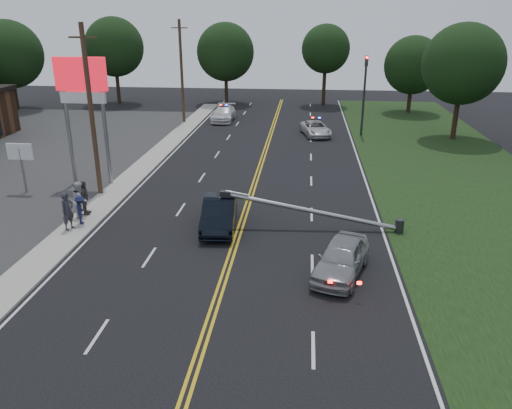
# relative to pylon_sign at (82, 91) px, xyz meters

# --- Properties ---
(ground) EXTENTS (120.00, 120.00, 0.00)m
(ground) POSITION_rel_pylon_sign_xyz_m (10.50, -14.00, -6.00)
(ground) COLOR black
(ground) RESTS_ON ground
(sidewalk) EXTENTS (1.80, 70.00, 0.12)m
(sidewalk) POSITION_rel_pylon_sign_xyz_m (2.10, -4.00, -5.94)
(sidewalk) COLOR #AAA599
(sidewalk) RESTS_ON ground
(grass_verge) EXTENTS (12.00, 80.00, 0.01)m
(grass_verge) POSITION_rel_pylon_sign_xyz_m (24.00, -4.00, -5.99)
(grass_verge) COLOR black
(grass_verge) RESTS_ON ground
(centerline_yellow) EXTENTS (0.36, 80.00, 0.00)m
(centerline_yellow) POSITION_rel_pylon_sign_xyz_m (10.50, -4.00, -5.99)
(centerline_yellow) COLOR gold
(centerline_yellow) RESTS_ON ground
(pylon_sign) EXTENTS (3.20, 0.35, 8.00)m
(pylon_sign) POSITION_rel_pylon_sign_xyz_m (0.00, 0.00, 0.00)
(pylon_sign) COLOR gray
(pylon_sign) RESTS_ON ground
(small_sign) EXTENTS (1.60, 0.14, 3.10)m
(small_sign) POSITION_rel_pylon_sign_xyz_m (-3.50, -2.00, -3.66)
(small_sign) COLOR gray
(small_sign) RESTS_ON ground
(traffic_signal) EXTENTS (0.28, 0.41, 7.05)m
(traffic_signal) POSITION_rel_pylon_sign_xyz_m (18.80, 16.00, -1.79)
(traffic_signal) COLOR #2D2D30
(traffic_signal) RESTS_ON ground
(fallen_streetlight) EXTENTS (9.36, 0.44, 1.91)m
(fallen_streetlight) POSITION_rel_pylon_sign_xyz_m (14.69, -6.00, -5.08)
(fallen_streetlight) COLOR #2D2D30
(fallen_streetlight) RESTS_ON ground
(utility_pole_mid) EXTENTS (1.60, 0.28, 10.00)m
(utility_pole_mid) POSITION_rel_pylon_sign_xyz_m (1.30, -2.00, -0.91)
(utility_pole_mid) COLOR #382619
(utility_pole_mid) RESTS_ON ground
(utility_pole_far) EXTENTS (1.60, 0.28, 10.00)m
(utility_pole_far) POSITION_rel_pylon_sign_xyz_m (1.30, 20.00, -0.91)
(utility_pole_far) COLOR #382619
(utility_pole_far) RESTS_ON ground
(tree_4) EXTENTS (7.55, 7.55, 9.98)m
(tree_4) POSITION_rel_pylon_sign_xyz_m (-20.00, 25.80, 0.21)
(tree_4) COLOR black
(tree_4) RESTS_ON ground
(tree_5) EXTENTS (7.00, 7.00, 10.26)m
(tree_5) POSITION_rel_pylon_sign_xyz_m (-9.55, 30.96, 0.75)
(tree_5) COLOR black
(tree_5) RESTS_ON ground
(tree_6) EXTENTS (6.94, 6.94, 9.63)m
(tree_6) POSITION_rel_pylon_sign_xyz_m (3.73, 32.55, 0.15)
(tree_6) COLOR black
(tree_6) RESTS_ON ground
(tree_7) EXTENTS (5.70, 5.70, 9.46)m
(tree_7) POSITION_rel_pylon_sign_xyz_m (15.77, 32.38, 0.60)
(tree_7) COLOR black
(tree_7) RESTS_ON ground
(tree_8) EXTENTS (6.30, 6.30, 8.36)m
(tree_8) POSITION_rel_pylon_sign_xyz_m (25.24, 28.27, -0.80)
(tree_8) COLOR black
(tree_8) RESTS_ON ground
(tree_9) EXTENTS (6.81, 6.81, 9.87)m
(tree_9) POSITION_rel_pylon_sign_xyz_m (26.82, 15.49, 0.45)
(tree_9) COLOR black
(tree_9) RESTS_ON ground
(crashed_sedan) EXTENTS (2.03, 4.81, 1.54)m
(crashed_sedan) POSITION_rel_pylon_sign_xyz_m (9.42, -6.24, -5.23)
(crashed_sedan) COLOR black
(crashed_sedan) RESTS_ON ground
(waiting_sedan) EXTENTS (3.00, 4.72, 1.50)m
(waiting_sedan) POSITION_rel_pylon_sign_xyz_m (15.39, -10.69, -5.25)
(waiting_sedan) COLOR #93979A
(waiting_sedan) RESTS_ON ground
(emergency_a) EXTENTS (3.12, 4.94, 1.27)m
(emergency_a) POSITION_rel_pylon_sign_xyz_m (14.63, 15.54, -5.36)
(emergency_a) COLOR silver
(emergency_a) RESTS_ON ground
(emergency_b) EXTENTS (2.13, 5.23, 1.52)m
(emergency_b) POSITION_rel_pylon_sign_xyz_m (5.17, 21.45, -5.24)
(emergency_b) COLOR silver
(emergency_b) RESTS_ON ground
(bystander_a) EXTENTS (0.70, 0.84, 1.96)m
(bystander_a) POSITION_rel_pylon_sign_xyz_m (1.91, -7.51, -4.90)
(bystander_a) COLOR #2B2A32
(bystander_a) RESTS_ON sidewalk
(bystander_b) EXTENTS (0.99, 1.13, 1.97)m
(bystander_b) POSITION_rel_pylon_sign_xyz_m (1.81, -5.81, -4.89)
(bystander_b) COLOR silver
(bystander_b) RESTS_ON sidewalk
(bystander_c) EXTENTS (0.89, 1.14, 1.55)m
(bystander_c) POSITION_rel_pylon_sign_xyz_m (2.24, -6.78, -5.10)
(bystander_c) COLOR #1A1F42
(bystander_c) RESTS_ON sidewalk
(bystander_d) EXTENTS (0.62, 1.17, 1.90)m
(bystander_d) POSITION_rel_pylon_sign_xyz_m (1.89, -5.47, -4.93)
(bystander_d) COLOR #564945
(bystander_d) RESTS_ON sidewalk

